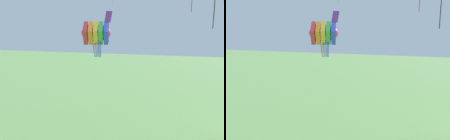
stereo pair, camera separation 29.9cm
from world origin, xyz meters
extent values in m
ellipsoid|color=#E54C8C|center=(-3.41, 14.73, 8.00)|extent=(3.17, 2.69, 2.10)
cube|color=red|center=(-4.32, 14.51, 8.00)|extent=(0.88, 2.17, 2.14)
cube|color=orange|center=(-3.87, 14.62, 8.00)|extent=(0.88, 2.17, 2.14)
cube|color=yellow|center=(-3.41, 14.73, 8.00)|extent=(0.88, 2.17, 2.14)
cube|color=green|center=(-2.96, 14.84, 8.00)|extent=(0.88, 2.17, 2.14)
cube|color=blue|center=(-2.50, 14.95, 8.00)|extent=(0.88, 2.17, 2.14)
cylinder|color=blue|center=(-3.58, 14.49, 6.54)|extent=(0.16, 0.27, 1.52)
cylinder|color=orange|center=(-3.46, 14.48, 6.54)|extent=(0.13, 0.27, 1.52)
cylinder|color=blue|center=(-3.34, 14.48, 6.54)|extent=(0.09, 0.27, 1.52)
cylinder|color=green|center=(-3.22, 14.49, 6.54)|extent=(0.05, 0.27, 1.52)
cylinder|color=blue|center=(-3.11, 14.50, 6.54)|extent=(0.09, 0.27, 1.52)
cylinder|color=purple|center=(-3.00, 14.51, 6.54)|extent=(0.13, 0.27, 1.52)
cylinder|color=blue|center=(-2.90, 14.53, 6.54)|extent=(0.16, 0.27, 1.52)
cube|color=purple|center=(-1.19, 11.00, 9.41)|extent=(0.53, 0.67, 0.85)
cylinder|color=purple|center=(-1.19, 11.00, 8.29)|extent=(0.05, 0.05, 1.55)
cylinder|color=#2D2D33|center=(5.84, 8.03, 10.14)|extent=(0.05, 0.05, 2.93)
camera|label=1|loc=(3.86, -7.47, 9.11)|focal=40.00mm
camera|label=2|loc=(4.15, -7.40, 9.11)|focal=40.00mm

